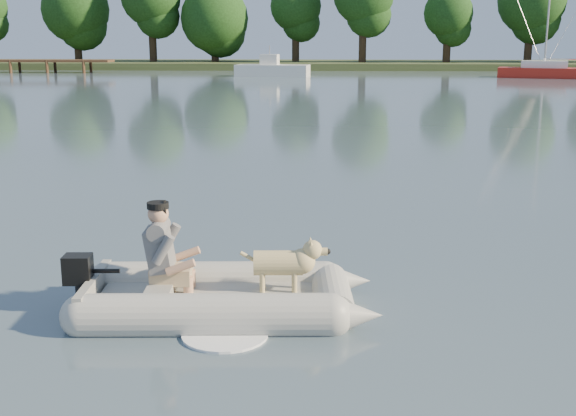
# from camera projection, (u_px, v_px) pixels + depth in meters

# --- Properties ---
(water) EXTENTS (160.00, 160.00, 0.00)m
(water) POSITION_uv_depth(u_px,v_px,m) (288.00, 331.00, 7.30)
(water) COLOR slate
(water) RESTS_ON ground
(shore_bank) EXTENTS (160.00, 12.00, 0.70)m
(shore_bank) POSITION_uv_depth(u_px,v_px,m) (321.00, 65.00, 67.47)
(shore_bank) COLOR #47512D
(shore_bank) RESTS_ON water
(dock) EXTENTS (18.00, 2.00, 1.04)m
(dock) POSITION_uv_depth(u_px,v_px,m) (3.00, 66.00, 58.97)
(dock) COLOR #4C331E
(dock) RESTS_ON water
(treeline) EXTENTS (71.02, 7.35, 9.27)m
(treeline) POSITION_uv_depth(u_px,v_px,m) (281.00, 7.00, 65.57)
(treeline) COLOR #332316
(treeline) RESTS_ON shore_bank
(dinghy) EXTENTS (4.37, 2.96, 1.29)m
(dinghy) POSITION_uv_depth(u_px,v_px,m) (222.00, 263.00, 7.71)
(dinghy) COLOR #A9A9A3
(dinghy) RESTS_ON water
(man) EXTENTS (0.71, 0.62, 1.00)m
(man) POSITION_uv_depth(u_px,v_px,m) (161.00, 246.00, 7.71)
(man) COLOR slate
(man) RESTS_ON dinghy
(dog) EXTENTS (0.88, 0.36, 0.58)m
(dog) POSITION_uv_depth(u_px,v_px,m) (278.00, 267.00, 7.77)
(dog) COLOR tan
(dog) RESTS_ON dinghy
(outboard_motor) EXTENTS (0.40, 0.29, 0.73)m
(outboard_motor) POSITION_uv_depth(u_px,v_px,m) (79.00, 286.00, 7.75)
(outboard_motor) COLOR black
(outboard_motor) RESTS_ON dinghy
(motorboat) EXTENTS (5.80, 2.85, 2.36)m
(motorboat) POSITION_uv_depth(u_px,v_px,m) (272.00, 62.00, 53.11)
(motorboat) COLOR white
(motorboat) RESTS_ON water
(sailboat) EXTENTS (7.44, 4.08, 9.80)m
(sailboat) POSITION_uv_depth(u_px,v_px,m) (549.00, 72.00, 51.34)
(sailboat) COLOR #AB1E13
(sailboat) RESTS_ON water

